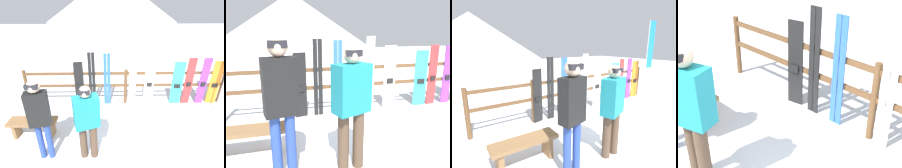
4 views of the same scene
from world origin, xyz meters
TOP-DOWN VIEW (x-y plane):
  - fence at (0.00, 1.74)m, footprint 6.04×0.10m
  - bench at (-2.29, 0.32)m, footprint 1.12×0.36m
  - person_teal at (-0.93, -0.31)m, footprint 0.52×0.40m
  - snowboard_black_stripe at (-1.38, 1.69)m, footprint 0.27×0.09m
  - ski_pair_black at (-1.00, 1.69)m, footprint 0.20×0.02m
  - ski_pair_blue at (-0.56, 1.69)m, footprint 0.20×0.02m
  - ski_pair_white at (0.20, 1.69)m, footprint 0.19×0.02m

SIDE VIEW (x-z plane):
  - bench at x=-2.29m, z-range 0.10..0.55m
  - fence at x=0.00m, z-range 0.12..1.24m
  - snowboard_black_stripe at x=-1.38m, z-range 0.00..1.39m
  - ski_pair_blue at x=-0.56m, z-range 0.00..1.63m
  - ski_pair_black at x=-1.00m, z-range 0.00..1.66m
  - ski_pair_white at x=0.20m, z-range 0.00..1.71m
  - person_teal at x=-0.93m, z-range 0.12..1.77m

